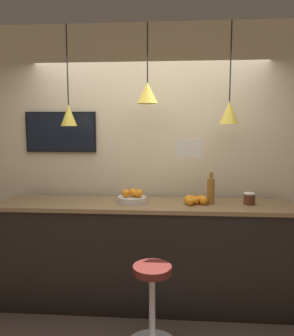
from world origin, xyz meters
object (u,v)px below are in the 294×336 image
Objects in this scene: bar_stool at (152,300)px; spread_jar at (249,199)px; mounted_tv at (61,132)px; fruit_bowl at (132,197)px; juice_bottle at (211,190)px.

bar_stool is 6.18× the size of spread_jar.
bar_stool is 0.90× the size of mounted_tv.
spread_jar is at bearing 0.22° from fruit_bowl.
juice_bottle is (0.53, 0.69, 0.78)m from bar_stool.
mounted_tv is (-1.98, 0.35, 0.64)m from spread_jar.
spread_jar is at bearing -10.06° from mounted_tv.
juice_bottle reaches higher than bar_stool.
spread_jar is at bearing 37.33° from bar_stool.
spread_jar is (0.37, 0.00, -0.08)m from juice_bottle.
mounted_tv is (-1.07, 1.04, 1.34)m from bar_stool.
fruit_bowl is 0.91× the size of juice_bottle.
mounted_tv reaches higher than juice_bottle.
juice_bottle is at bearing -12.32° from mounted_tv.
fruit_bowl is at bearing -23.08° from mounted_tv.
mounted_tv reaches higher than fruit_bowl.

